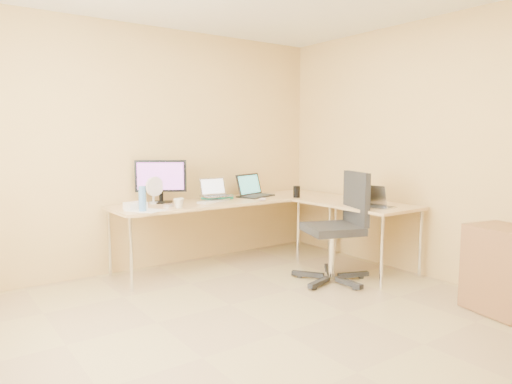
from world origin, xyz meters
TOP-DOWN VIEW (x-y plane):
  - floor at (0.00, 0.00)m, footprint 4.50×4.50m
  - wall_back at (0.00, 2.25)m, footprint 4.50×0.00m
  - wall_right at (2.10, 0.00)m, footprint 0.00×4.50m
  - desk_main at (0.72, 1.85)m, footprint 2.65×0.70m
  - desk_return at (1.70, 0.85)m, footprint 0.70×1.30m
  - monitor at (-0.01, 2.05)m, footprint 0.55×0.43m
  - book_stack at (0.64, 1.97)m, footprint 0.31×0.35m
  - laptop_center at (0.55, 1.85)m, footprint 0.32×0.25m
  - laptop_black at (1.12, 1.89)m, footprint 0.51×0.44m
  - keyboard at (0.49, 1.80)m, footprint 0.44×0.26m
  - mouse at (0.97, 1.55)m, footprint 0.11×0.08m
  - mug at (-0.02, 1.61)m, footprint 0.13×0.13m
  - cd_stack at (-0.06, 1.76)m, footprint 0.12×0.12m
  - water_bottle at (-0.40, 1.61)m, footprint 0.09×0.09m
  - papers at (-0.36, 1.65)m, footprint 0.36×0.40m
  - white_box at (-0.40, 1.79)m, footprint 0.21×0.17m
  - desk_fan at (-0.10, 2.05)m, footprint 0.25×0.25m
  - black_cup at (1.46, 1.55)m, footprint 0.08×0.08m
  - laptop_return at (1.61, 0.45)m, footprint 0.31×0.26m
  - office_chair at (1.19, 0.69)m, footprint 0.85×0.85m
  - cabinet at (1.71, -0.73)m, footprint 0.50×0.58m

SIDE VIEW (x-z plane):
  - floor at x=0.00m, z-range 0.00..0.00m
  - cabinet at x=1.71m, z-range 0.01..0.71m
  - desk_main at x=0.72m, z-range 0.00..0.73m
  - desk_return at x=1.70m, z-range 0.00..0.73m
  - office_chair at x=1.19m, z-range -0.05..1.05m
  - papers at x=-0.36m, z-range 0.73..0.74m
  - keyboard at x=0.49m, z-range 0.73..0.75m
  - cd_stack at x=-0.06m, z-range 0.73..0.76m
  - mouse at x=0.97m, z-range 0.73..0.77m
  - book_stack at x=0.64m, z-range 0.73..0.78m
  - white_box at x=-0.40m, z-range 0.73..0.80m
  - mug at x=-0.02m, z-range 0.73..0.83m
  - black_cup at x=1.46m, z-range 0.73..0.86m
  - laptop_return at x=1.61m, z-range 0.73..0.92m
  - water_bottle at x=-0.40m, z-range 0.73..0.97m
  - desk_fan at x=-0.10m, z-range 0.73..0.99m
  - laptop_black at x=1.12m, z-range 0.73..1.00m
  - laptop_center at x=0.55m, z-range 0.78..0.98m
  - monitor at x=-0.01m, z-range 0.73..1.19m
  - wall_back at x=0.00m, z-range -0.95..3.55m
  - wall_right at x=2.10m, z-range -0.95..3.55m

